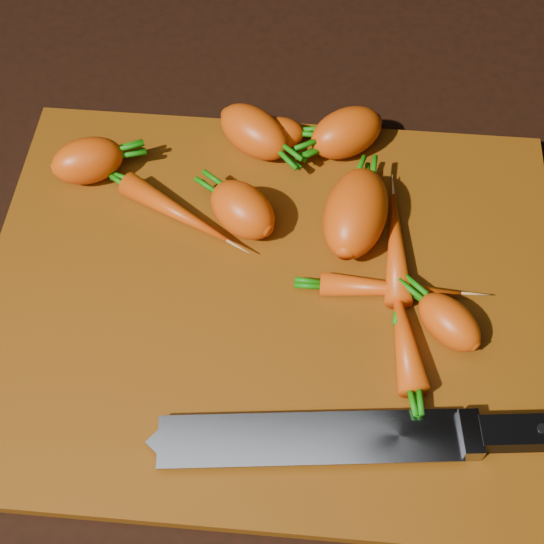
{
  "coord_description": "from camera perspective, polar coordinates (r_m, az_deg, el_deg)",
  "views": [
    {
      "loc": [
        0.03,
        -0.33,
        0.57
      ],
      "look_at": [
        0.0,
        0.01,
        0.03
      ],
      "focal_mm": 50.0,
      "sensor_mm": 36.0,
      "label": 1
    }
  ],
  "objects": [
    {
      "name": "carrot_9",
      "position": [
        0.63,
        9.9,
        -4.73
      ],
      "size": [
        0.04,
        0.1,
        0.03
      ],
      "primitive_type": "ellipsoid",
      "rotation": [
        0.0,
        0.0,
        1.73
      ],
      "color": "#D7490B",
      "rests_on": "cutting_board"
    },
    {
      "name": "carrot_4",
      "position": [
        0.74,
        5.63,
        10.4
      ],
      "size": [
        0.09,
        0.08,
        0.05
      ],
      "primitive_type": "ellipsoid",
      "rotation": [
        0.0,
        0.0,
        3.73
      ],
      "color": "#D7490B",
      "rests_on": "cutting_board"
    },
    {
      "name": "ground",
      "position": [
        0.67,
        -0.07,
        -2.34
      ],
      "size": [
        2.0,
        2.0,
        0.01
      ],
      "primitive_type": "cube",
      "color": "black"
    },
    {
      "name": "cutting_board",
      "position": [
        0.66,
        -0.07,
        -1.86
      ],
      "size": [
        0.5,
        0.4,
        0.01
      ],
      "primitive_type": "cube",
      "color": "#83430C",
      "rests_on": "ground"
    },
    {
      "name": "carrot_2",
      "position": [
        0.73,
        -1.37,
        10.51
      ],
      "size": [
        0.09,
        0.08,
        0.04
      ],
      "primitive_type": "ellipsoid",
      "rotation": [
        0.0,
        0.0,
        -0.64
      ],
      "color": "#D7490B",
      "rests_on": "cutting_board"
    },
    {
      "name": "carrot_1",
      "position": [
        0.67,
        -2.23,
        4.7
      ],
      "size": [
        0.08,
        0.08,
        0.05
      ],
      "primitive_type": "ellipsoid",
      "rotation": [
        0.0,
        0.0,
        2.44
      ],
      "color": "#D7490B",
      "rests_on": "cutting_board"
    },
    {
      "name": "carrot_0",
      "position": [
        0.73,
        -13.69,
        8.15
      ],
      "size": [
        0.08,
        0.07,
        0.04
      ],
      "primitive_type": "ellipsoid",
      "rotation": [
        0.0,
        0.0,
        0.42
      ],
      "color": "#D7490B",
      "rests_on": "cutting_board"
    },
    {
      "name": "carrot_8",
      "position": [
        0.65,
        8.89,
        -1.23
      ],
      "size": [
        0.12,
        0.02,
        0.02
      ],
      "primitive_type": "ellipsoid",
      "rotation": [
        0.0,
        0.0,
        0.01
      ],
      "color": "#D7490B",
      "rests_on": "cutting_board"
    },
    {
      "name": "carrot_3",
      "position": [
        0.67,
        6.32,
        4.44
      ],
      "size": [
        0.07,
        0.1,
        0.06
      ],
      "primitive_type": "ellipsoid",
      "rotation": [
        0.0,
        0.0,
        1.39
      ],
      "color": "#D7490B",
      "rests_on": "cutting_board"
    },
    {
      "name": "carrot_6",
      "position": [
        0.63,
        13.19,
        -3.69
      ],
      "size": [
        0.07,
        0.07,
        0.04
      ],
      "primitive_type": "ellipsoid",
      "rotation": [
        0.0,
        0.0,
        2.35
      ],
      "color": "#D7490B",
      "rests_on": "cutting_board"
    },
    {
      "name": "knife",
      "position": [
        0.59,
        5.12,
        -12.32
      ],
      "size": [
        0.38,
        0.07,
        0.02
      ],
      "rotation": [
        0.0,
        0.0,
        0.11
      ],
      "color": "gray",
      "rests_on": "cutting_board"
    },
    {
      "name": "carrot_10",
      "position": [
        0.69,
        -7.26,
        4.56
      ],
      "size": [
        0.11,
        0.08,
        0.02
      ],
      "primitive_type": "ellipsoid",
      "rotation": [
        0.0,
        0.0,
        5.77
      ],
      "color": "#D7490B",
      "rests_on": "cutting_board"
    },
    {
      "name": "carrot_5",
      "position": [
        0.74,
        0.48,
        10.39
      ],
      "size": [
        0.05,
        0.04,
        0.03
      ],
      "primitive_type": "ellipsoid",
      "rotation": [
        0.0,
        0.0,
        0.09
      ],
      "color": "#D7490B",
      "rests_on": "cutting_board"
    },
    {
      "name": "carrot_7",
      "position": [
        0.67,
        9.31,
        1.91
      ],
      "size": [
        0.03,
        0.12,
        0.02
      ],
      "primitive_type": "ellipsoid",
      "rotation": [
        0.0,
        0.0,
        1.61
      ],
      "color": "#D7490B",
      "rests_on": "cutting_board"
    }
  ]
}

